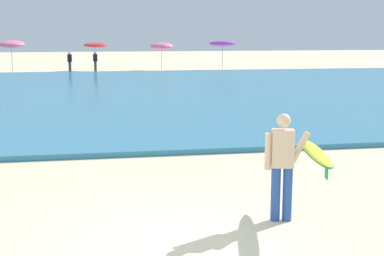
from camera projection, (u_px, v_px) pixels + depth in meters
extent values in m
plane|color=beige|center=(179.00, 243.00, 7.74)|extent=(160.00, 160.00, 0.00)
cube|color=teal|center=(119.00, 92.00, 26.67)|extent=(120.00, 28.00, 0.14)
cylinder|color=#284CA3|center=(276.00, 194.00, 8.60)|extent=(0.15, 0.15, 0.88)
cylinder|color=#284CA3|center=(287.00, 194.00, 8.59)|extent=(0.15, 0.15, 0.88)
cube|color=beige|center=(283.00, 148.00, 8.47)|extent=(0.38, 0.29, 0.60)
sphere|color=beige|center=(284.00, 121.00, 8.39)|extent=(0.22, 0.22, 0.22)
cylinder|color=beige|center=(268.00, 151.00, 8.49)|extent=(0.10, 0.10, 0.58)
cylinder|color=beige|center=(300.00, 147.00, 8.47)|extent=(0.32, 0.16, 0.51)
ellipsoid|color=yellow|center=(315.00, 152.00, 8.46)|extent=(0.75, 2.26, 0.15)
ellipsoid|color=green|center=(315.00, 153.00, 8.46)|extent=(0.79, 2.36, 0.11)
cube|color=green|center=(326.00, 174.00, 7.59)|extent=(0.05, 0.14, 0.14)
cylinder|color=beige|center=(12.00, 59.00, 39.78)|extent=(0.05, 0.05, 2.05)
ellipsoid|color=pink|center=(11.00, 44.00, 39.59)|extent=(1.91, 1.95, 0.69)
cylinder|color=beige|center=(96.00, 58.00, 42.83)|extent=(0.05, 0.05, 1.94)
ellipsoid|color=red|center=(96.00, 45.00, 42.65)|extent=(1.89, 1.90, 0.45)
cylinder|color=beige|center=(162.00, 59.00, 43.49)|extent=(0.05, 0.05, 1.80)
ellipsoid|color=pink|center=(161.00, 46.00, 43.32)|extent=(1.81, 1.84, 0.67)
cylinder|color=beige|center=(222.00, 57.00, 43.43)|extent=(0.05, 0.05, 2.04)
ellipsoid|color=purple|center=(222.00, 43.00, 43.24)|extent=(2.14, 2.16, 0.54)
cylinder|color=#383842|center=(70.00, 67.00, 40.06)|extent=(0.20, 0.20, 0.84)
cube|color=black|center=(70.00, 58.00, 39.94)|extent=(0.32, 0.20, 0.54)
sphere|color=beige|center=(69.00, 53.00, 39.88)|extent=(0.20, 0.20, 0.20)
cylinder|color=#383842|center=(95.00, 67.00, 40.63)|extent=(0.20, 0.20, 0.84)
cube|color=black|center=(95.00, 58.00, 40.51)|extent=(0.32, 0.20, 0.54)
sphere|color=tan|center=(95.00, 53.00, 40.44)|extent=(0.20, 0.20, 0.20)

